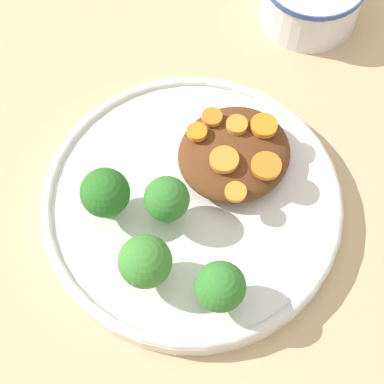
# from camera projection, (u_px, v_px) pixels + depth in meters

# --- Properties ---
(ground_plane) EXTENTS (4.00, 4.00, 0.00)m
(ground_plane) POSITION_uv_depth(u_px,v_px,m) (192.00, 209.00, 0.61)
(ground_plane) COLOR tan
(plate) EXTENTS (0.28, 0.28, 0.03)m
(plate) POSITION_uv_depth(u_px,v_px,m) (192.00, 203.00, 0.59)
(plate) COLOR silver
(plate) RESTS_ON ground_plane
(stew_mound) EXTENTS (0.11, 0.10, 0.03)m
(stew_mound) POSITION_uv_depth(u_px,v_px,m) (234.00, 154.00, 0.59)
(stew_mound) COLOR #5B3319
(stew_mound) RESTS_ON plate
(broccoli_floret_0) EXTENTS (0.05, 0.05, 0.06)m
(broccoli_floret_0) POSITION_uv_depth(u_px,v_px,m) (145.00, 262.00, 0.52)
(broccoli_floret_0) COLOR #759E51
(broccoli_floret_0) RESTS_ON plate
(broccoli_floret_1) EXTENTS (0.04, 0.04, 0.05)m
(broccoli_floret_1) POSITION_uv_depth(u_px,v_px,m) (220.00, 287.00, 0.52)
(broccoli_floret_1) COLOR #7FA85B
(broccoli_floret_1) RESTS_ON plate
(broccoli_floret_2) EXTENTS (0.04, 0.04, 0.06)m
(broccoli_floret_2) POSITION_uv_depth(u_px,v_px,m) (164.00, 197.00, 0.55)
(broccoli_floret_2) COLOR #759E51
(broccoli_floret_2) RESTS_ON plate
(broccoli_floret_3) EXTENTS (0.04, 0.04, 0.06)m
(broccoli_floret_3) POSITION_uv_depth(u_px,v_px,m) (105.00, 194.00, 0.55)
(broccoli_floret_3) COLOR #759E51
(broccoli_floret_3) RESTS_ON plate
(carrot_slice_0) EXTENTS (0.02, 0.02, 0.00)m
(carrot_slice_0) POSITION_uv_depth(u_px,v_px,m) (236.00, 192.00, 0.55)
(carrot_slice_0) COLOR orange
(carrot_slice_0) RESTS_ON stew_mound
(carrot_slice_1) EXTENTS (0.03, 0.03, 0.01)m
(carrot_slice_1) POSITION_uv_depth(u_px,v_px,m) (266.00, 166.00, 0.57)
(carrot_slice_1) COLOR orange
(carrot_slice_1) RESTS_ON stew_mound
(carrot_slice_2) EXTENTS (0.02, 0.02, 0.00)m
(carrot_slice_2) POSITION_uv_depth(u_px,v_px,m) (212.00, 117.00, 0.59)
(carrot_slice_2) COLOR orange
(carrot_slice_2) RESTS_ON stew_mound
(carrot_slice_3) EXTENTS (0.02, 0.02, 0.01)m
(carrot_slice_3) POSITION_uv_depth(u_px,v_px,m) (264.00, 126.00, 0.58)
(carrot_slice_3) COLOR orange
(carrot_slice_3) RESTS_ON stew_mound
(carrot_slice_4) EXTENTS (0.03, 0.03, 0.01)m
(carrot_slice_4) POSITION_uv_depth(u_px,v_px,m) (222.00, 158.00, 0.57)
(carrot_slice_4) COLOR orange
(carrot_slice_4) RESTS_ON stew_mound
(carrot_slice_5) EXTENTS (0.02, 0.02, 0.01)m
(carrot_slice_5) POSITION_uv_depth(u_px,v_px,m) (237.00, 125.00, 0.58)
(carrot_slice_5) COLOR orange
(carrot_slice_5) RESTS_ON stew_mound
(carrot_slice_6) EXTENTS (0.02, 0.02, 0.01)m
(carrot_slice_6) POSITION_uv_depth(u_px,v_px,m) (197.00, 132.00, 0.58)
(carrot_slice_6) COLOR orange
(carrot_slice_6) RESTS_ON stew_mound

